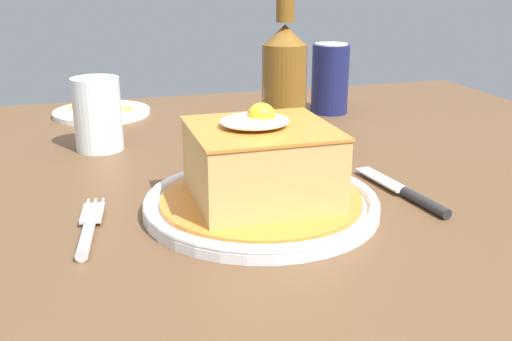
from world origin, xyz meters
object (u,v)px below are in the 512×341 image
at_px(main_plate, 261,203).
at_px(drinking_glass, 98,119).
at_px(beer_bottle_amber, 284,80).
at_px(soda_can, 330,79).
at_px(side_plate_fries, 102,112).
at_px(knife, 412,195).
at_px(fork, 88,230).

bearing_deg(main_plate, drinking_glass, 118.82).
height_order(beer_bottle_amber, drinking_glass, beer_bottle_amber).
bearing_deg(soda_can, side_plate_fries, 166.26).
xyz_separation_m(main_plate, drinking_glass, (-0.16, 0.29, 0.04)).
distance_m(main_plate, knife, 0.17).
bearing_deg(main_plate, soda_can, 58.12).
xyz_separation_m(knife, drinking_glass, (-0.33, 0.31, 0.04)).
distance_m(fork, knife, 0.36).
relative_size(main_plate, fork, 1.81).
xyz_separation_m(fork, knife, (0.36, -0.01, 0.00)).
bearing_deg(main_plate, fork, -176.25).
bearing_deg(fork, beer_bottle_amber, 39.49).
bearing_deg(knife, drinking_glass, 137.30).
height_order(fork, beer_bottle_amber, beer_bottle_amber).
height_order(main_plate, soda_can, soda_can).
xyz_separation_m(fork, beer_bottle_amber, (0.29, 0.24, 0.09)).
xyz_separation_m(soda_can, beer_bottle_amber, (-0.15, -0.18, 0.04)).
height_order(main_plate, beer_bottle_amber, beer_bottle_amber).
bearing_deg(fork, drinking_glass, 85.09).
height_order(beer_bottle_amber, side_plate_fries, beer_bottle_amber).
distance_m(fork, side_plate_fries, 0.52).
distance_m(soda_can, beer_bottle_amber, 0.24).
xyz_separation_m(soda_can, drinking_glass, (-0.41, -0.12, -0.02)).
distance_m(knife, side_plate_fries, 0.61).
distance_m(fork, beer_bottle_amber, 0.38).
bearing_deg(fork, soda_can, 43.78).
bearing_deg(fork, knife, -1.15).
bearing_deg(knife, soda_can, 79.55).
bearing_deg(soda_can, beer_bottle_amber, -129.49).
bearing_deg(beer_bottle_amber, soda_can, 50.51).
relative_size(main_plate, beer_bottle_amber, 0.96).
height_order(soda_can, side_plate_fries, soda_can).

